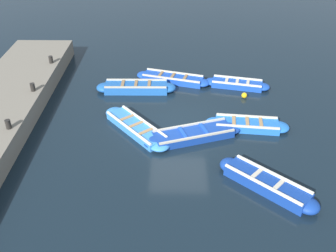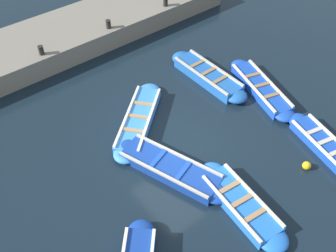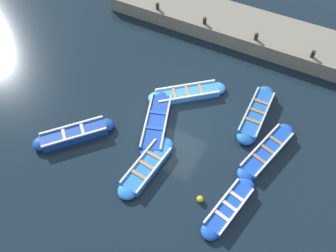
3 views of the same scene
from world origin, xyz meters
TOP-DOWN VIEW (x-y plane):
  - ground_plane at (0.00, 0.00)m, footprint 120.00×120.00m
  - boat_bow_out at (2.79, -3.70)m, footprint 3.14×2.95m
  - boat_tucked at (-0.28, 4.09)m, footprint 3.77×1.74m
  - boat_stern_in at (2.72, -0.07)m, footprint 3.42×1.16m
  - boat_inner_gap at (0.53, -0.80)m, footprint 4.06×2.12m
  - boat_outer_right at (-2.00, 3.05)m, footprint 3.74×0.88m
  - boat_end_of_row at (2.81, 3.56)m, footprint 3.17×1.36m
  - boat_drifting at (-1.74, -0.33)m, footprint 3.06×3.47m
  - quay_wall at (-7.44, 0.00)m, footprint 3.07×15.01m
  - bollard_north at (-6.26, -4.40)m, footprint 0.20×0.20m
  - bollard_mid_north at (-6.26, -1.47)m, footprint 0.20×0.20m
  - bollard_mid_south at (-6.26, 1.47)m, footprint 0.20×0.20m
  - bollard_south at (-6.26, 4.40)m, footprint 0.20×0.20m
  - buoy_orange_near at (-3.56, 2.98)m, footprint 0.31×0.31m
  - buoy_yellow_far at (2.99, 2.46)m, footprint 0.26×0.26m

SIDE VIEW (x-z plane):
  - ground_plane at x=0.00m, z-range 0.00..0.00m
  - buoy_yellow_far at x=2.99m, z-range 0.00..0.26m
  - boat_drifting at x=-1.74m, z-range -0.03..0.32m
  - boat_end_of_row at x=2.81m, z-range -0.03..0.33m
  - boat_stern_in at x=2.72m, z-range -0.03..0.33m
  - buoy_orange_near at x=-3.56m, z-range 0.00..0.31m
  - boat_tucked at x=-0.28m, z-range -0.03..0.34m
  - boat_inner_gap at x=0.53m, z-range -0.03..0.34m
  - boat_outer_right at x=-2.00m, z-range -0.03..0.42m
  - boat_bow_out at x=2.79m, z-range -0.03..0.43m
  - quay_wall at x=-7.44m, z-range 0.00..0.82m
  - bollard_north at x=-6.26m, z-range 0.82..1.17m
  - bollard_mid_north at x=-6.26m, z-range 0.82..1.17m
  - bollard_mid_south at x=-6.26m, z-range 0.82..1.17m
  - bollard_south at x=-6.26m, z-range 0.82..1.17m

